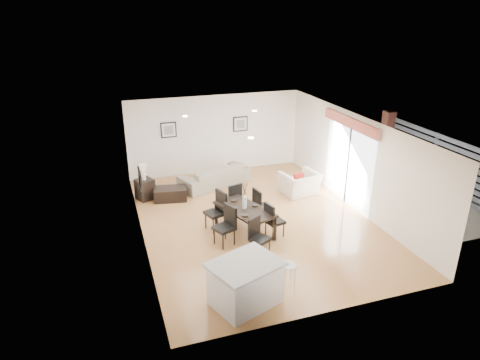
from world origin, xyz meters
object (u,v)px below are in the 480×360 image
object	(u,v)px
sofa	(214,176)
kitchen_island	(245,283)
dining_chair_enear	(272,218)
dining_chair_foot	(233,198)
dining_chair_wnear	(227,223)
dining_chair_wfar	(218,208)
dining_chair_efar	(260,204)
armchair	(300,183)
coffee_table	(170,194)
dining_table	(245,211)
dining_chair_head	(257,234)
side_table	(145,189)
bar_stool	(288,269)

from	to	relation	value
sofa	kitchen_island	distance (m)	6.05
dining_chair_enear	dining_chair_foot	xyz separation A→B (m)	(-0.56, 1.46, 0.02)
dining_chair_wnear	dining_chair_wfar	size ratio (longest dim) A/B	0.97
sofa	dining_chair_wfar	bearing A→B (deg)	55.83
dining_chair_foot	sofa	bearing A→B (deg)	-106.92
dining_chair_enear	dining_chair_efar	bearing A→B (deg)	-11.62
armchair	dining_chair_wfar	bearing A→B (deg)	15.40
coffee_table	kitchen_island	bearing A→B (deg)	-74.31
dining_chair_enear	coffee_table	size ratio (longest dim) A/B	0.96
dining_table	dining_chair_wnear	xyz separation A→B (m)	(-0.58, -0.38, -0.06)
kitchen_island	dining_chair_head	bearing A→B (deg)	41.58
dining_table	armchair	bearing A→B (deg)	17.09
armchair	dining_chair_foot	xyz separation A→B (m)	(-2.40, -0.76, 0.19)
armchair	kitchen_island	xyz separation A→B (m)	(-3.33, -4.48, 0.12)
dining_chair_foot	side_table	size ratio (longest dim) A/B	1.52
side_table	bar_stool	bearing A→B (deg)	-68.78
dining_chair_wnear	side_table	bearing A→B (deg)	-175.72
side_table	sofa	bearing A→B (deg)	9.19
armchair	coffee_table	world-z (taller)	armchair
dining_chair_efar	dining_chair_foot	xyz separation A→B (m)	(-0.56, 0.62, -0.00)
dining_chair_wfar	side_table	distance (m)	2.95
coffee_table	dining_chair_head	bearing A→B (deg)	-58.99
dining_chair_head	dining_chair_foot	size ratio (longest dim) A/B	0.95
kitchen_island	dining_chair_wfar	bearing A→B (deg)	63.39
dining_chair_wfar	dining_chair_enear	distance (m)	1.46
dining_chair_efar	dining_chair_foot	world-z (taller)	dining_chair_efar
dining_chair_wnear	kitchen_island	world-z (taller)	dining_chair_wnear
dining_chair_foot	side_table	bearing A→B (deg)	-55.79
dining_table	dining_chair_head	bearing A→B (deg)	-111.53
dining_chair_wfar	side_table	xyz separation A→B (m)	(-1.60, 2.47, -0.26)
armchair	side_table	world-z (taller)	armchair
bar_stool	dining_chair_wnear	bearing A→B (deg)	104.18
dining_table	dining_chair_foot	xyz separation A→B (m)	(0.02, 1.03, -0.09)
sofa	bar_stool	world-z (taller)	bar_stool
dining_chair_wnear	coffee_table	bearing A→B (deg)	174.91
sofa	dining_chair_wnear	size ratio (longest dim) A/B	2.32
dining_chair_wnear	dining_chair_enear	distance (m)	1.17
dining_chair_enear	bar_stool	bearing A→B (deg)	153.46
coffee_table	side_table	xyz separation A→B (m)	(-0.71, 0.30, 0.12)
coffee_table	kitchen_island	size ratio (longest dim) A/B	0.61
dining_table	dining_chair_foot	bearing A→B (deg)	69.43
armchair	dining_chair_foot	world-z (taller)	dining_chair_foot
dining_chair_head	dining_chair_efar	bearing A→B (deg)	36.71
armchair	dining_table	xyz separation A→B (m)	(-2.42, -1.79, 0.27)
dining_chair_foot	kitchen_island	size ratio (longest dim) A/B	0.61
dining_chair_wnear	kitchen_island	size ratio (longest dim) A/B	0.63
dining_chair_efar	dining_chair_wfar	bearing A→B (deg)	80.35
coffee_table	dining_table	bearing A→B (deg)	-51.04
dining_chair_wnear	coffee_table	distance (m)	3.15
dining_chair_efar	dining_chair_foot	bearing A→B (deg)	34.25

